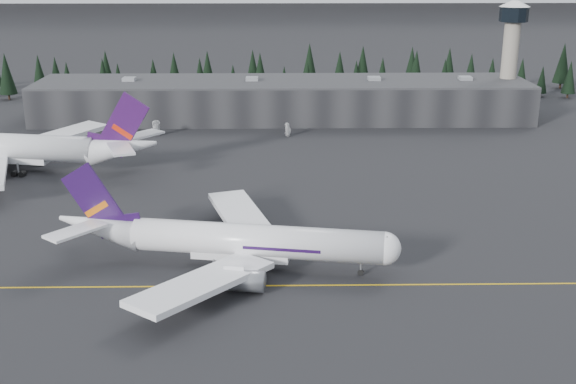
{
  "coord_description": "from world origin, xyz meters",
  "views": [
    {
      "loc": [
        -2.21,
        -110.08,
        52.25
      ],
      "look_at": [
        0.0,
        20.0,
        9.0
      ],
      "focal_mm": 45.0,
      "sensor_mm": 36.0,
      "label": 1
    }
  ],
  "objects_px": {
    "jet_main": "(227,240)",
    "gse_vehicle_a": "(157,134)",
    "jet_parked": "(21,148)",
    "gse_vehicle_b": "(288,134)",
    "terminal": "(283,99)",
    "control_tower": "(511,45)"
  },
  "relations": [
    {
      "from": "gse_vehicle_a",
      "to": "gse_vehicle_b",
      "type": "height_order",
      "value": "gse_vehicle_b"
    },
    {
      "from": "control_tower",
      "to": "jet_parked",
      "type": "bearing_deg",
      "value": -156.16
    },
    {
      "from": "gse_vehicle_a",
      "to": "gse_vehicle_b",
      "type": "distance_m",
      "value": 39.54
    },
    {
      "from": "jet_main",
      "to": "gse_vehicle_b",
      "type": "bearing_deg",
      "value": 92.49
    },
    {
      "from": "gse_vehicle_a",
      "to": "gse_vehicle_b",
      "type": "xyz_separation_m",
      "value": [
        39.51,
        -1.6,
        0.06
      ]
    },
    {
      "from": "jet_main",
      "to": "gse_vehicle_b",
      "type": "height_order",
      "value": "jet_main"
    },
    {
      "from": "terminal",
      "to": "control_tower",
      "type": "distance_m",
      "value": 76.98
    },
    {
      "from": "jet_main",
      "to": "gse_vehicle_a",
      "type": "distance_m",
      "value": 99.51
    },
    {
      "from": "terminal",
      "to": "control_tower",
      "type": "xyz_separation_m",
      "value": [
        75.0,
        3.0,
        17.11
      ]
    },
    {
      "from": "terminal",
      "to": "jet_main",
      "type": "relative_size",
      "value": 2.64
    },
    {
      "from": "control_tower",
      "to": "jet_parked",
      "type": "xyz_separation_m",
      "value": [
        -141.17,
        -62.38,
        -17.52
      ]
    },
    {
      "from": "control_tower",
      "to": "jet_parked",
      "type": "distance_m",
      "value": 155.33
    },
    {
      "from": "jet_main",
      "to": "jet_parked",
      "type": "bearing_deg",
      "value": 142.7
    },
    {
      "from": "jet_parked",
      "to": "gse_vehicle_b",
      "type": "bearing_deg",
      "value": -143.3
    },
    {
      "from": "control_tower",
      "to": "jet_parked",
      "type": "height_order",
      "value": "control_tower"
    },
    {
      "from": "terminal",
      "to": "gse_vehicle_a",
      "type": "xyz_separation_m",
      "value": [
        -38.13,
        -23.53,
        -5.64
      ]
    },
    {
      "from": "jet_parked",
      "to": "gse_vehicle_a",
      "type": "height_order",
      "value": "jet_parked"
    },
    {
      "from": "jet_main",
      "to": "gse_vehicle_a",
      "type": "height_order",
      "value": "jet_main"
    },
    {
      "from": "jet_main",
      "to": "jet_parked",
      "type": "distance_m",
      "value": 81.42
    },
    {
      "from": "terminal",
      "to": "gse_vehicle_b",
      "type": "distance_m",
      "value": 25.78
    },
    {
      "from": "gse_vehicle_b",
      "to": "jet_main",
      "type": "bearing_deg",
      "value": -31.31
    },
    {
      "from": "control_tower",
      "to": "gse_vehicle_b",
      "type": "height_order",
      "value": "control_tower"
    }
  ]
}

